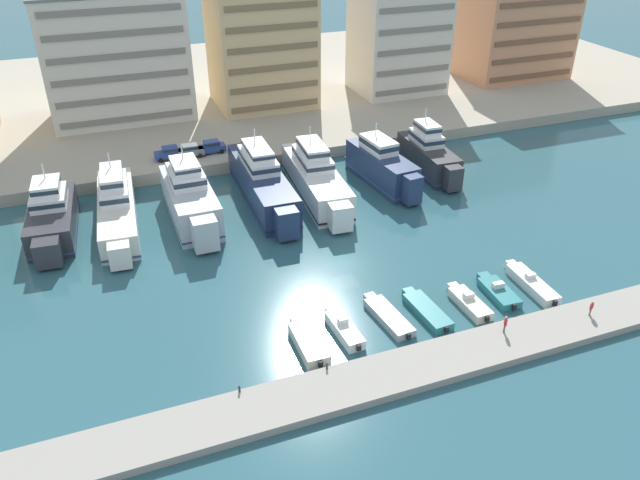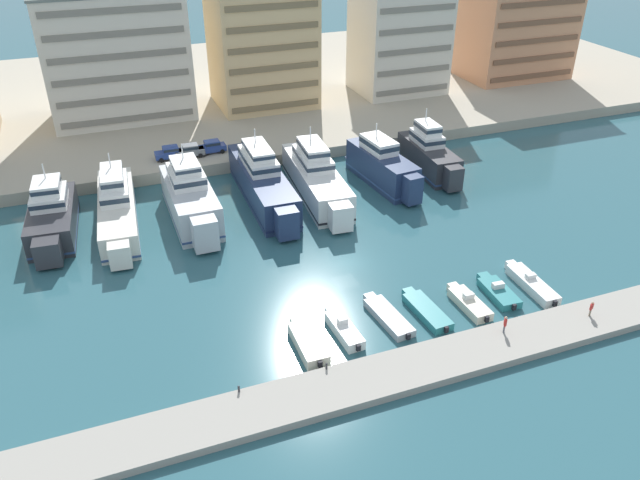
% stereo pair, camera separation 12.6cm
% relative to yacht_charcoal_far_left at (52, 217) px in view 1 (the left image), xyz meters
% --- Properties ---
extents(ground_plane, '(400.00, 400.00, 0.00)m').
position_rel_yacht_charcoal_far_left_xyz_m(ground_plane, '(29.21, -17.91, -2.23)').
color(ground_plane, '#2D5B66').
extents(quay_promenade, '(180.00, 70.00, 1.66)m').
position_rel_yacht_charcoal_far_left_xyz_m(quay_promenade, '(29.21, 44.18, -1.39)').
color(quay_promenade, '#ADA38E').
rests_on(quay_promenade, ground).
extents(pier_dock, '(120.00, 4.86, 0.74)m').
position_rel_yacht_charcoal_far_left_xyz_m(pier_dock, '(29.21, -35.62, -1.86)').
color(pier_dock, '#9E998E').
rests_on(pier_dock, ground).
extents(yacht_charcoal_far_left, '(5.89, 16.31, 7.94)m').
position_rel_yacht_charcoal_far_left_xyz_m(yacht_charcoal_far_left, '(0.00, 0.00, 0.00)').
color(yacht_charcoal_far_left, '#333338').
rests_on(yacht_charcoal_far_left, ground).
extents(yacht_ivory_left, '(5.43, 21.68, 7.98)m').
position_rel_yacht_charcoal_far_left_xyz_m(yacht_ivory_left, '(7.22, -0.07, -0.02)').
color(yacht_ivory_left, silver).
rests_on(yacht_ivory_left, ground).
extents(yacht_silver_mid_left, '(5.00, 17.63, 8.82)m').
position_rel_yacht_charcoal_far_left_xyz_m(yacht_silver_mid_left, '(15.65, -2.10, 0.46)').
color(yacht_silver_mid_left, silver).
rests_on(yacht_silver_mid_left, ground).
extents(yacht_navy_center_left, '(5.03, 22.55, 8.57)m').
position_rel_yacht_charcoal_far_left_xyz_m(yacht_navy_center_left, '(25.11, -0.32, 0.35)').
color(yacht_navy_center_left, navy).
rests_on(yacht_navy_center_left, ground).
extents(yacht_white_center, '(6.05, 21.51, 8.35)m').
position_rel_yacht_charcoal_far_left_xyz_m(yacht_white_center, '(31.99, -1.34, 0.20)').
color(yacht_white_center, white).
rests_on(yacht_white_center, ground).
extents(yacht_navy_center_right, '(5.04, 15.88, 7.85)m').
position_rel_yacht_charcoal_far_left_xyz_m(yacht_navy_center_right, '(41.44, -1.34, 0.29)').
color(yacht_navy_center_right, navy).
rests_on(yacht_navy_center_right, ground).
extents(yacht_charcoal_mid_right, '(4.50, 15.28, 8.49)m').
position_rel_yacht_charcoal_far_left_xyz_m(yacht_charcoal_mid_right, '(49.28, 0.08, 0.24)').
color(yacht_charcoal_mid_right, '#333338').
rests_on(yacht_charcoal_mid_right, ground).
extents(motorboat_cream_far_left, '(2.22, 6.88, 1.07)m').
position_rel_yacht_charcoal_far_left_xyz_m(motorboat_cream_far_left, '(20.69, -29.47, -1.69)').
color(motorboat_cream_far_left, beige).
rests_on(motorboat_cream_far_left, ground).
extents(motorboat_white_left, '(1.92, 6.40, 1.54)m').
position_rel_yacht_charcoal_far_left_xyz_m(motorboat_white_left, '(24.38, -28.84, -1.71)').
color(motorboat_white_left, white).
rests_on(motorboat_white_left, ground).
extents(motorboat_grey_mid_left, '(2.57, 7.41, 0.83)m').
position_rel_yacht_charcoal_far_left_xyz_m(motorboat_grey_mid_left, '(29.06, -28.44, -1.85)').
color(motorboat_grey_mid_left, '#9EA3A8').
rests_on(motorboat_grey_mid_left, ground).
extents(motorboat_teal_center_left, '(2.38, 7.15, 0.85)m').
position_rel_yacht_charcoal_far_left_xyz_m(motorboat_teal_center_left, '(32.87, -28.95, -1.83)').
color(motorboat_teal_center_left, teal).
rests_on(motorboat_teal_center_left, ground).
extents(motorboat_cream_center, '(1.97, 6.29, 1.43)m').
position_rel_yacht_charcoal_far_left_xyz_m(motorboat_cream_center, '(37.28, -29.39, -1.75)').
color(motorboat_cream_center, beige).
rests_on(motorboat_cream_center, ground).
extents(motorboat_teal_center_right, '(2.44, 6.22, 1.35)m').
position_rel_yacht_charcoal_far_left_xyz_m(motorboat_teal_center_right, '(41.05, -28.75, -1.80)').
color(motorboat_teal_center_right, teal).
rests_on(motorboat_teal_center_right, ground).
extents(motorboat_white_mid_right, '(2.05, 7.92, 1.47)m').
position_rel_yacht_charcoal_far_left_xyz_m(motorboat_white_mid_right, '(44.93, -28.88, -1.71)').
color(motorboat_white_mid_right, white).
rests_on(motorboat_white_mid_right, ground).
extents(car_blue_far_left, '(4.11, 1.93, 1.80)m').
position_rel_yacht_charcoal_far_left_xyz_m(car_blue_far_left, '(15.66, 13.27, 0.42)').
color(car_blue_far_left, '#28428E').
rests_on(car_blue_far_left, quay_promenade).
extents(car_grey_left, '(4.14, 1.99, 1.80)m').
position_rel_yacht_charcoal_far_left_xyz_m(car_grey_left, '(18.38, 13.01, 0.42)').
color(car_grey_left, slate).
rests_on(car_grey_left, quay_promenade).
extents(car_blue_mid_left, '(4.16, 2.03, 1.80)m').
position_rel_yacht_charcoal_far_left_xyz_m(car_blue_mid_left, '(21.53, 13.34, 0.42)').
color(car_blue_mid_left, '#28428E').
rests_on(car_blue_mid_left, quay_promenade).
extents(apartment_block_left, '(22.10, 13.13, 21.62)m').
position_rel_yacht_charcoal_far_left_xyz_m(apartment_block_left, '(11.65, 33.95, 9.30)').
color(apartment_block_left, silver).
rests_on(apartment_block_left, quay_promenade).
extents(apartment_block_mid_left, '(16.34, 14.00, 21.05)m').
position_rel_yacht_charcoal_far_left_xyz_m(apartment_block_mid_left, '(34.91, 32.19, 9.03)').
color(apartment_block_mid_left, '#E0BC84').
rests_on(apartment_block_mid_left, quay_promenade).
extents(apartment_block_center_left, '(15.33, 12.50, 22.76)m').
position_rel_yacht_charcoal_far_left_xyz_m(apartment_block_center_left, '(59.68, 30.80, 9.89)').
color(apartment_block_center_left, silver).
rests_on(apartment_block_center_left, quay_promenade).
extents(apartment_block_center, '(19.94, 13.05, 21.81)m').
position_rel_yacht_charcoal_far_left_xyz_m(apartment_block_center, '(84.83, 31.14, 9.40)').
color(apartment_block_center, tan).
rests_on(apartment_block_center, quay_promenade).
extents(pedestrian_near_edge, '(0.46, 0.58, 1.74)m').
position_rel_yacht_charcoal_far_left_xyz_m(pedestrian_near_edge, '(37.54, -34.63, -0.45)').
color(pedestrian_near_edge, '#4C515B').
rests_on(pedestrian_near_edge, pier_dock).
extents(pedestrian_mid_deck, '(0.55, 0.39, 1.57)m').
position_rel_yacht_charcoal_far_left_xyz_m(pedestrian_mid_deck, '(46.47, -35.41, -0.56)').
color(pedestrian_mid_deck, '#7A6B56').
rests_on(pedestrian_mid_deck, pier_dock).
extents(bollard_west, '(0.20, 0.20, 0.61)m').
position_rel_yacht_charcoal_far_left_xyz_m(bollard_west, '(13.44, -33.44, -1.16)').
color(bollard_west, '#2D2D33').
rests_on(bollard_west, pier_dock).
extents(bollard_west_mid, '(0.20, 0.20, 0.61)m').
position_rel_yacht_charcoal_far_left_xyz_m(bollard_west_mid, '(20.91, -33.44, -1.16)').
color(bollard_west_mid, '#2D2D33').
rests_on(bollard_west_mid, pier_dock).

